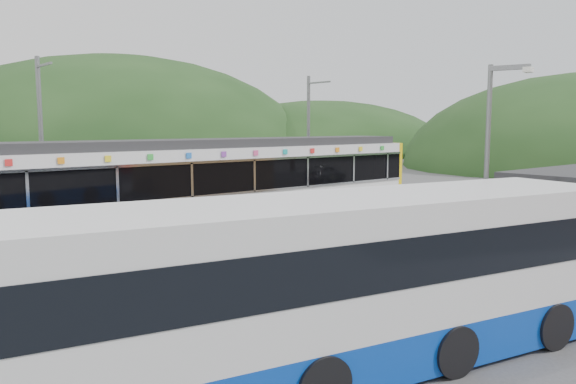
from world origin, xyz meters
TOP-DOWN VIEW (x-y plane):
  - ground at (0.00, 0.00)m, footprint 120.00×120.00m
  - hills at (6.19, 5.29)m, footprint 146.00×149.00m
  - platform at (0.00, 3.30)m, footprint 26.00×3.20m
  - yellow_line at (0.00, 2.00)m, footprint 26.00×0.10m
  - train at (-0.14, 6.00)m, footprint 20.44×3.01m
  - catenary_mast_west at (-7.00, 8.56)m, footprint 0.18×1.80m
  - catenary_mast_east at (7.00, 8.56)m, footprint 0.18×1.80m
  - bus at (-6.45, -7.80)m, footprint 11.64×4.82m
  - lamp_post at (-0.76, -7.07)m, footprint 0.39×1.07m

SIDE VIEW (x-z plane):
  - ground at x=0.00m, z-range 0.00..0.00m
  - hills at x=6.19m, z-range -13.00..13.00m
  - platform at x=0.00m, z-range 0.00..0.30m
  - yellow_line at x=0.00m, z-range 0.30..0.31m
  - bus at x=-6.45m, z-range -0.05..3.04m
  - train at x=-0.14m, z-range 0.19..3.93m
  - lamp_post at x=-0.76m, z-range 0.57..6.40m
  - catenary_mast_west at x=-7.00m, z-range 0.15..7.15m
  - catenary_mast_east at x=7.00m, z-range 0.15..7.15m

